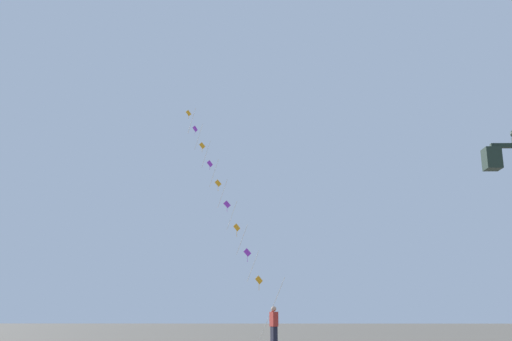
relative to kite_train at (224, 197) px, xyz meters
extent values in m
cube|color=#1E2D23|center=(6.40, -20.65, -3.61)|extent=(0.28, 0.28, 0.40)
cube|color=beige|center=(6.40, -20.65, -3.61)|extent=(0.19, 0.19, 0.30)
cylinder|color=silver|center=(2.56, -4.16, -6.12)|extent=(1.19, 1.92, 2.80)
cylinder|color=silver|center=(1.68, -2.74, -4.03)|extent=(0.61, 0.98, 1.42)
cylinder|color=silver|center=(1.10, -1.79, -2.62)|extent=(0.61, 0.98, 1.42)
cylinder|color=silver|center=(0.51, -0.83, -1.21)|extent=(0.61, 0.98, 1.42)
cylinder|color=silver|center=(-0.07, 0.12, 0.19)|extent=(0.61, 0.98, 1.42)
cylinder|color=silver|center=(-0.66, 1.07, 1.60)|extent=(0.61, 0.98, 1.42)
cylinder|color=silver|center=(-1.25, 2.03, 3.00)|extent=(0.61, 0.98, 1.42)
cylinder|color=silver|center=(-1.83, 2.98, 4.41)|extent=(0.61, 0.98, 1.42)
cylinder|color=silver|center=(-2.42, 3.94, 5.82)|extent=(0.61, 0.98, 1.42)
cube|color=orange|center=(1.98, -3.22, -4.73)|extent=(0.37, 0.23, 0.42)
cylinder|color=orange|center=(1.98, -3.22, -5.06)|extent=(0.02, 0.02, 0.31)
cube|color=purple|center=(1.39, -2.26, -3.32)|extent=(0.39, 0.19, 0.42)
cylinder|color=purple|center=(1.39, -2.26, -3.65)|extent=(0.03, 0.04, 0.30)
cube|color=orange|center=(0.81, -1.31, -1.92)|extent=(0.36, 0.25, 0.42)
cylinder|color=orange|center=(0.81, -1.31, -2.26)|extent=(0.04, 0.04, 0.33)
cube|color=purple|center=(0.22, -0.36, -0.51)|extent=(0.40, 0.16, 0.42)
cylinder|color=purple|center=(0.22, -0.36, -0.80)|extent=(0.03, 0.03, 0.24)
cube|color=orange|center=(-0.37, 0.60, 0.90)|extent=(0.38, 0.20, 0.42)
cylinder|color=orange|center=(-0.37, 0.60, 0.58)|extent=(0.04, 0.06, 0.28)
cube|color=purple|center=(-0.95, 1.55, 2.30)|extent=(0.34, 0.26, 0.42)
cylinder|color=purple|center=(-0.95, 1.55, 2.02)|extent=(0.03, 0.03, 0.22)
cube|color=orange|center=(-1.54, 2.51, 3.71)|extent=(0.37, 0.22, 0.42)
cylinder|color=orange|center=(-1.54, 2.51, 3.41)|extent=(0.04, 0.05, 0.24)
cube|color=purple|center=(-2.13, 3.46, 5.11)|extent=(0.31, 0.30, 0.42)
cylinder|color=purple|center=(-2.13, 3.46, 4.81)|extent=(0.04, 0.04, 0.25)
cube|color=orange|center=(-2.71, 4.41, 6.52)|extent=(0.34, 0.27, 0.42)
cylinder|color=orange|center=(-2.71, 4.41, 6.23)|extent=(0.03, 0.03, 0.22)
cube|color=#1E1E2D|center=(2.63, -5.97, -7.25)|extent=(0.31, 0.36, 0.90)
cube|color=#B22D26|center=(2.63, -5.97, -6.52)|extent=(0.38, 0.45, 0.60)
sphere|color=tan|center=(2.63, -5.97, -6.10)|extent=(0.22, 0.22, 0.22)
cylinder|color=#B22D26|center=(2.54, -5.77, -6.35)|extent=(0.24, 0.39, 0.50)
camera|label=1|loc=(2.25, -30.67, -6.38)|focal=39.86mm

